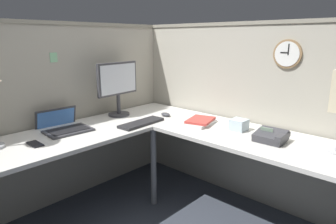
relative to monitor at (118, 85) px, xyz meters
name	(u,v)px	position (x,y,z in m)	size (l,w,h in m)	color
ground_plane	(154,218)	(-0.18, -0.64, -1.02)	(6.80, 6.80, 0.00)	#383D47
cubicle_wall_back	(52,115)	(-0.54, 0.23, -0.23)	(2.57, 0.12, 1.58)	#A8A393
cubicle_wall_right	(241,112)	(0.69, -0.90, -0.23)	(0.12, 2.37, 1.58)	#A8A393
desk	(143,153)	(-0.32, -0.69, -0.39)	(2.35, 2.15, 0.73)	silver
monitor	(118,85)	(0.00, 0.00, 0.00)	(0.46, 0.20, 0.50)	#38383D
laptop	(63,126)	(-0.58, -0.01, -0.27)	(0.37, 0.40, 0.22)	#38383D
keyboard	(142,123)	(-0.06, -0.38, -0.28)	(0.43, 0.14, 0.02)	#232326
computer_mouse	(166,114)	(0.27, -0.35, -0.28)	(0.06, 0.10, 0.03)	#38383D
cell_phone	(35,144)	(-0.89, -0.21, -0.29)	(0.07, 0.14, 0.01)	black
office_phone	(272,137)	(0.27, -1.38, -0.26)	(0.19, 0.21, 0.11)	#38383D
book_stack	(199,122)	(0.28, -0.74, -0.27)	(0.32, 0.26, 0.04)	silver
tissue_box	(239,125)	(0.35, -1.07, -0.25)	(0.12, 0.12, 0.09)	silver
wall_clock	(288,54)	(0.64, -1.30, 0.30)	(0.04, 0.22, 0.22)	olive
pinned_note_leftmost	(115,68)	(0.11, 0.18, 0.13)	(0.09, 0.00, 0.06)	#8CCC99
pinned_note_middle	(115,81)	(0.10, 0.18, 0.01)	(0.10, 0.00, 0.09)	#EAD84C
pinned_note_rightmost	(54,57)	(-0.51, 0.18, 0.27)	(0.06, 0.00, 0.08)	#8CCC99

